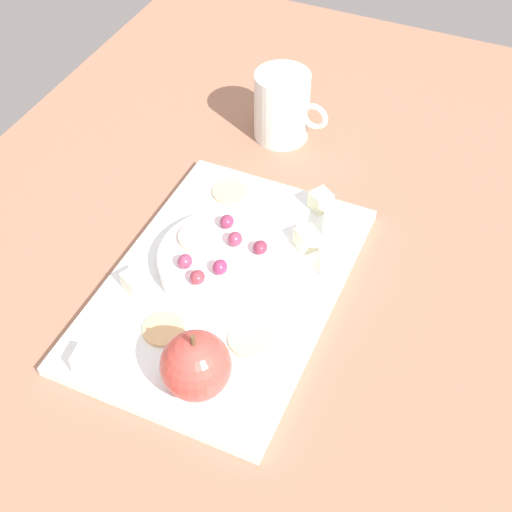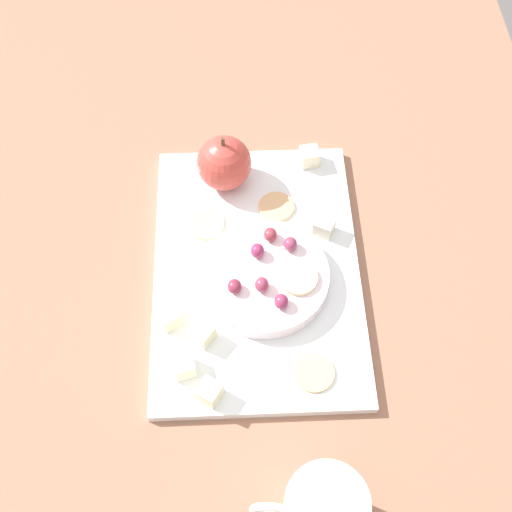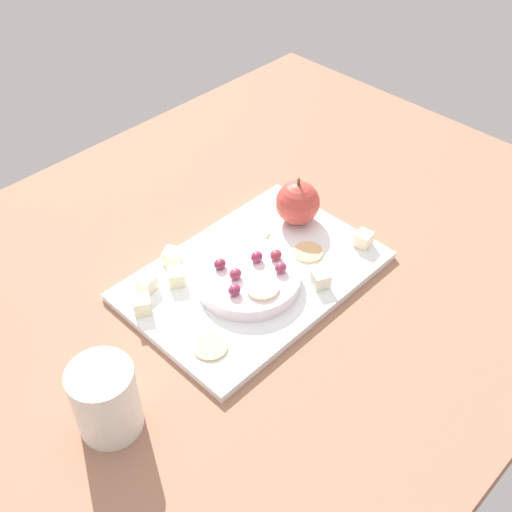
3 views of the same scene
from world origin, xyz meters
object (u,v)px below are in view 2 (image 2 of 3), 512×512
cheese_cube_4 (324,226)px  grape_5 (281,301)px  platter (257,269)px  cheese_cube_5 (209,392)px  grape_0 (257,251)px  grape_1 (231,286)px  cheese_cube_3 (184,366)px  apple_slice_0 (298,276)px  serving_dish (265,277)px  grape_4 (290,244)px  cheese_cube_0 (202,334)px  cheese_cube_1 (309,157)px  cracker_2 (276,207)px  cheese_cube_2 (170,317)px  grape_2 (270,234)px  cracker_1 (314,373)px  cracker_0 (206,225)px  grape_3 (262,285)px  apple_whole (224,163)px

cheese_cube_4 → grape_5: bearing=151.7°
platter → cheese_cube_5: size_ratio=15.52×
grape_5 → grape_0: bearing=19.6°
platter → cheese_cube_4: size_ratio=15.52×
grape_1 → cheese_cube_4: bearing=-52.3°
cheese_cube_3 → apple_slice_0: size_ratio=0.52×
serving_dish → grape_1: (-2.08, 4.04, 1.81)cm
serving_dish → grape_4: 5.07cm
cheese_cube_0 → cheese_cube_1: bearing=-29.2°
cheese_cube_3 → grape_5: size_ratio=1.31×
cracker_2 → grape_5: (-15.30, 0.36, 2.75)cm
cheese_cube_1 → apple_slice_0: 19.43cm
grape_1 → grape_4: grape_4 is taller
serving_dish → cracker_2: bearing=-10.5°
cheese_cube_2 → cracker_2: size_ratio=0.52×
platter → cheese_cube_0: size_ratio=15.52×
grape_1 → cheese_cube_1: bearing=-28.1°
cheese_cube_0 → grape_2: (12.09, -8.33, 1.72)cm
cracker_1 → serving_dish: bearing=22.4°
platter → serving_dish: size_ratio=2.40×
serving_dish → cheese_cube_5: (-14.11, 6.64, 0.12)cm
cheese_cube_2 → cracker_0: 14.05cm
cheese_cube_1 → apple_slice_0: bearing=171.1°
cheese_cube_0 → cheese_cube_4: same height
cheese_cube_2 → grape_1: bearing=-68.8°
grape_1 → grape_5: 6.14cm
serving_dish → grape_3: bearing=167.8°
grape_0 → grape_5: same height
cracker_1 → grape_4: 15.72cm
serving_dish → cheese_cube_5: cheese_cube_5 is taller
cheese_cube_0 → cracker_1: size_ratio=0.52×
cracker_0 → cracker_2: (2.45, -9.10, 0.00)cm
cracker_2 → cheese_cube_2: bearing=140.1°
grape_3 → grape_4: size_ratio=1.00×
cheese_cube_5 → cheese_cube_3: bearing=42.3°
cheese_cube_1 → cheese_cube_2: size_ratio=1.00×
grape_3 → platter: bearing=6.0°
serving_dish → cheese_cube_1: 19.64cm
cheese_cube_0 → grape_5: grape_5 is taller
cheese_cube_3 → grape_1: 10.59cm
cracker_2 → grape_2: grape_2 is taller
cheese_cube_1 → cracker_0: size_ratio=0.52×
cheese_cube_3 → grape_4: (14.42, -12.69, 1.79)cm
grape_3 → cheese_cube_4: bearing=-42.1°
cracker_0 → cracker_2: size_ratio=1.00×
cheese_cube_0 → grape_5: (2.86, -9.13, 1.76)cm
apple_whole → cheese_cube_2: size_ratio=2.99×
cheese_cube_1 → grape_5: 23.34cm
grape_4 → grape_5: 7.86cm
apple_whole → grape_4: bearing=-147.9°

